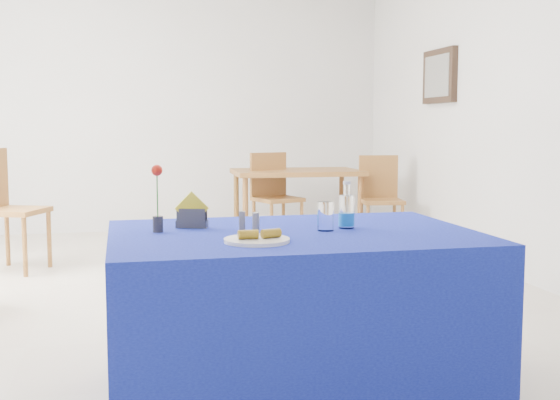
% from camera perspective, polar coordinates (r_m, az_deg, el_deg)
% --- Properties ---
extents(floor, '(7.00, 7.00, 0.00)m').
position_cam_1_polar(floor, '(4.96, -5.85, -8.25)').
color(floor, beige).
rests_on(floor, ground).
extents(room_shell, '(7.00, 7.00, 7.00)m').
position_cam_1_polar(room_shell, '(4.84, -6.08, 12.25)').
color(room_shell, silver).
rests_on(room_shell, ground).
extents(picture_frame, '(0.06, 0.64, 0.52)m').
position_cam_1_polar(picture_frame, '(7.08, 12.85, 9.79)').
color(picture_frame, black).
rests_on(picture_frame, room_shell).
extents(picture_art, '(0.02, 0.52, 0.40)m').
position_cam_1_polar(picture_art, '(7.07, 12.66, 9.80)').
color(picture_art, '#998C66').
rests_on(picture_art, room_shell).
extents(plate, '(0.27, 0.27, 0.01)m').
position_cam_1_polar(plate, '(2.82, -1.89, -3.29)').
color(plate, white).
rests_on(plate, blue_table).
extents(drinking_glass, '(0.07, 0.07, 0.13)m').
position_cam_1_polar(drinking_glass, '(3.12, 3.72, -1.32)').
color(drinking_glass, white).
rests_on(drinking_glass, blue_table).
extents(salt_shaker, '(0.03, 0.03, 0.08)m').
position_cam_1_polar(salt_shaker, '(3.09, -1.97, -1.80)').
color(salt_shaker, slate).
rests_on(salt_shaker, blue_table).
extents(pepper_shaker, '(0.03, 0.03, 0.08)m').
position_cam_1_polar(pepper_shaker, '(3.14, -3.10, -1.70)').
color(pepper_shaker, slate).
rests_on(pepper_shaker, blue_table).
extents(blue_table, '(1.60, 1.10, 0.76)m').
position_cam_1_polar(blue_table, '(3.18, 1.10, -9.35)').
color(blue_table, navy).
rests_on(blue_table, floor).
extents(water_bottle, '(0.07, 0.07, 0.21)m').
position_cam_1_polar(water_bottle, '(3.21, 5.43, -1.03)').
color(water_bottle, white).
rests_on(water_bottle, blue_table).
extents(napkin_holder, '(0.16, 0.10, 0.17)m').
position_cam_1_polar(napkin_holder, '(3.23, -7.17, -1.39)').
color(napkin_holder, '#343539').
rests_on(napkin_holder, blue_table).
extents(rose_vase, '(0.05, 0.05, 0.30)m').
position_cam_1_polar(rose_vase, '(3.11, -9.93, 0.02)').
color(rose_vase, '#242429').
rests_on(rose_vase, blue_table).
extents(oak_table, '(1.35, 0.89, 0.76)m').
position_cam_1_polar(oak_table, '(7.45, 1.34, 1.88)').
color(oak_table, '#92582A').
rests_on(oak_table, floor).
extents(chair_bg_left, '(0.53, 0.53, 0.94)m').
position_cam_1_polar(chair_bg_left, '(7.29, -0.55, 0.73)').
color(chair_bg_left, olive).
rests_on(chair_bg_left, floor).
extents(chair_bg_right, '(0.47, 0.47, 0.91)m').
position_cam_1_polar(chair_bg_right, '(7.32, 8.13, 0.56)').
color(chair_bg_right, olive).
rests_on(chair_bg_right, floor).
extents(chair_win_b, '(0.60, 0.60, 1.03)m').
position_cam_1_polar(chair_win_b, '(6.32, -21.53, -0.05)').
color(chair_win_b, olive).
rests_on(chair_win_b, floor).
extents(banana_pieces, '(0.18, 0.06, 0.04)m').
position_cam_1_polar(banana_pieces, '(2.82, -1.65, -2.76)').
color(banana_pieces, gold).
rests_on(banana_pieces, plate).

